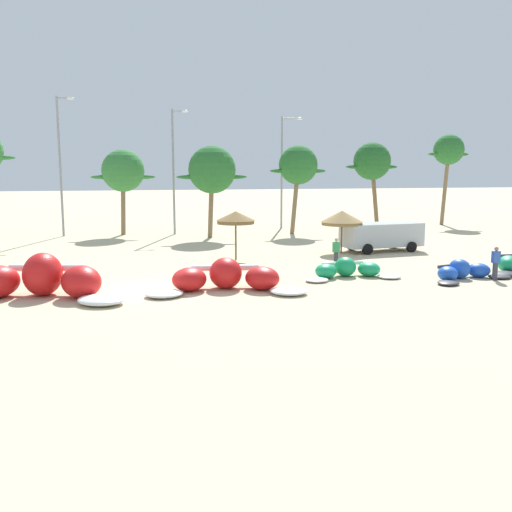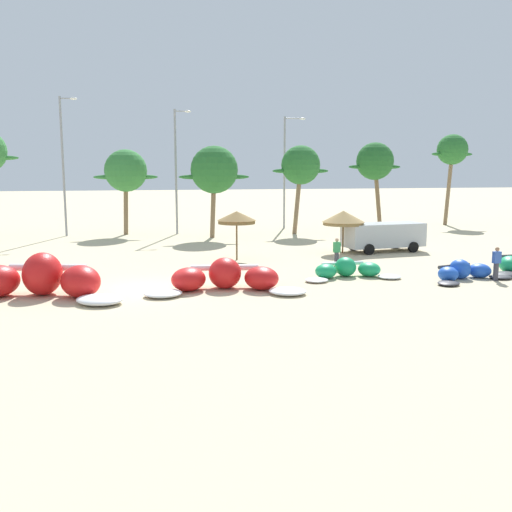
% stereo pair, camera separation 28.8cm
% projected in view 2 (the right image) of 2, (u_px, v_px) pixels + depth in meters
% --- Properties ---
extents(ground_plane, '(260.00, 260.00, 0.00)m').
position_uv_depth(ground_plane, '(142.00, 289.00, 24.70)').
color(ground_plane, beige).
extents(kite_left, '(7.82, 4.65, 1.80)m').
position_uv_depth(kite_left, '(39.00, 281.00, 23.08)').
color(kite_left, white).
rests_on(kite_left, ground).
extents(kite_left_of_center, '(7.17, 3.77, 1.38)m').
position_uv_depth(kite_left_of_center, '(225.00, 278.00, 24.47)').
color(kite_left_of_center, white).
rests_on(kite_left_of_center, ground).
extents(kite_center, '(5.14, 2.30, 0.96)m').
position_uv_depth(kite_center, '(348.00, 270.00, 27.43)').
color(kite_center, white).
rests_on(kite_center, ground).
extents(kite_right_of_center, '(4.61, 2.73, 0.95)m').
position_uv_depth(kite_right_of_center, '(464.00, 272.00, 26.88)').
color(kite_right_of_center, '#333338').
rests_on(kite_right_of_center, ground).
extents(beach_umbrella_middle, '(2.28, 2.28, 2.86)m').
position_uv_depth(beach_umbrella_middle, '(237.00, 218.00, 32.55)').
color(beach_umbrella_middle, brown).
rests_on(beach_umbrella_middle, ground).
extents(beach_umbrella_near_palms, '(2.69, 2.69, 2.70)m').
position_uv_depth(beach_umbrella_near_palms, '(343.00, 218.00, 35.24)').
color(beach_umbrella_near_palms, brown).
rests_on(beach_umbrella_near_palms, ground).
extents(parked_van, '(5.41, 2.64, 1.84)m').
position_uv_depth(parked_van, '(382.00, 235.00, 36.11)').
color(parked_van, '#B2B7BC').
rests_on(parked_van, ground).
extents(person_near_kites, '(0.36, 0.24, 1.62)m').
position_uv_depth(person_near_kites, '(496.00, 264.00, 26.50)').
color(person_near_kites, '#383842').
rests_on(person_near_kites, ground).
extents(person_by_umbrellas, '(0.36, 0.24, 1.62)m').
position_uv_depth(person_by_umbrellas, '(337.00, 253.00, 30.03)').
color(person_by_umbrellas, '#383842').
rests_on(person_by_umbrellas, ground).
extents(palm_left_of_gap, '(5.14, 3.42, 6.92)m').
position_uv_depth(palm_left_of_gap, '(126.00, 171.00, 45.24)').
color(palm_left_of_gap, '#7F6647').
rests_on(palm_left_of_gap, ground).
extents(palm_center_left, '(5.50, 3.67, 7.11)m').
position_uv_depth(palm_center_left, '(214.00, 170.00, 43.04)').
color(palm_center_left, '#7F6647').
rests_on(palm_center_left, ground).
extents(palm_center_right, '(4.80, 3.20, 7.27)m').
position_uv_depth(palm_center_right, '(301.00, 166.00, 45.85)').
color(palm_center_right, '#7F6647').
rests_on(palm_center_right, ground).
extents(palm_right_of_gap, '(4.90, 3.27, 7.66)m').
position_uv_depth(palm_right_of_gap, '(375.00, 162.00, 48.90)').
color(palm_right_of_gap, brown).
rests_on(palm_right_of_gap, ground).
extents(palm_right, '(4.33, 2.88, 8.64)m').
position_uv_depth(palm_right, '(452.00, 151.00, 53.19)').
color(palm_right, '#7F6647').
rests_on(palm_right, ground).
extents(lamppost_west, '(1.39, 0.24, 10.92)m').
position_uv_depth(lamppost_west, '(64.00, 161.00, 44.07)').
color(lamppost_west, gray).
rests_on(lamppost_west, ground).
extents(lamppost_west_center, '(1.41, 0.24, 10.10)m').
position_uv_depth(lamppost_west_center, '(177.00, 166.00, 45.51)').
color(lamppost_west_center, gray).
rests_on(lamppost_west_center, ground).
extents(lamppost_east_center, '(2.03, 0.24, 9.97)m').
position_uv_depth(lamppost_east_center, '(286.00, 167.00, 50.33)').
color(lamppost_east_center, gray).
rests_on(lamppost_east_center, ground).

